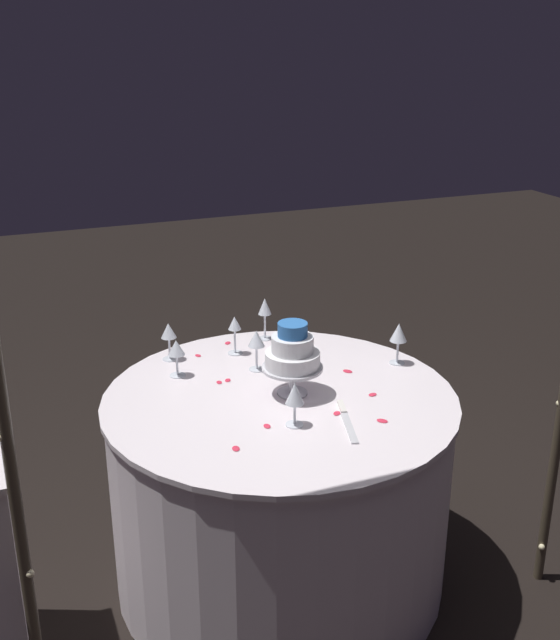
{
  "coord_description": "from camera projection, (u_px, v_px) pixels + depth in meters",
  "views": [
    {
      "loc": [
        0.92,
        2.32,
        2.01
      ],
      "look_at": [
        0.0,
        0.0,
        1.07
      ],
      "focal_mm": 43.28,
      "sensor_mm": 36.0,
      "label": 1
    }
  ],
  "objects": [
    {
      "name": "rose_petal_5",
      "position": [
        303.0,
        369.0,
        2.99
      ],
      "size": [
        0.04,
        0.04,
        0.0
      ],
      "primitive_type": "ellipsoid",
      "rotation": [
        0.0,
        0.0,
        4.27
      ],
      "color": "#E02D47",
      "rests_on": "main_table"
    },
    {
      "name": "wine_glass_2",
      "position": [
        257.0,
        340.0,
        2.94
      ],
      "size": [
        0.06,
        0.06,
        0.16
      ],
      "color": "silver",
      "rests_on": "main_table"
    },
    {
      "name": "rose_petal_8",
      "position": [
        337.0,
        413.0,
        2.64
      ],
      "size": [
        0.04,
        0.04,
        0.0
      ],
      "primitive_type": "ellipsoid",
      "rotation": [
        0.0,
        0.0,
        0.77
      ],
      "color": "#E02D47",
      "rests_on": "main_table"
    },
    {
      "name": "main_table",
      "position": [
        280.0,
        488.0,
        2.91
      ],
      "size": [
        1.28,
        1.28,
        0.77
      ],
      "color": "white",
      "rests_on": "ground"
    },
    {
      "name": "rose_petal_7",
      "position": [
        198.0,
        355.0,
        3.11
      ],
      "size": [
        0.03,
        0.03,
        0.0
      ],
      "primitive_type": "ellipsoid",
      "rotation": [
        0.0,
        0.0,
        5.05
      ],
      "color": "#E02D47",
      "rests_on": "main_table"
    },
    {
      "name": "rose_petal_6",
      "position": [
        373.0,
        395.0,
        2.78
      ],
      "size": [
        0.04,
        0.03,
        0.0
      ],
      "primitive_type": "ellipsoid",
      "rotation": [
        0.0,
        0.0,
        0.34
      ],
      "color": "#E02D47",
      "rests_on": "main_table"
    },
    {
      "name": "rose_petal_1",
      "position": [
        219.0,
        382.0,
        2.87
      ],
      "size": [
        0.02,
        0.03,
        0.0
      ],
      "primitive_type": "ellipsoid",
      "rotation": [
        0.0,
        0.0,
        4.66
      ],
      "color": "#E02D47",
      "rests_on": "main_table"
    },
    {
      "name": "ground_plane",
      "position": [
        280.0,
        572.0,
        3.05
      ],
      "size": [
        12.0,
        12.0,
        0.0
      ],
      "primitive_type": "plane",
      "color": "black"
    },
    {
      "name": "rose_petal_10",
      "position": [
        236.0,
        448.0,
        2.42
      ],
      "size": [
        0.03,
        0.04,
        0.0
      ],
      "primitive_type": "ellipsoid",
      "rotation": [
        0.0,
        0.0,
        1.43
      ],
      "color": "#E02D47",
      "rests_on": "main_table"
    },
    {
      "name": "wine_glass_3",
      "position": [
        176.0,
        349.0,
        2.89
      ],
      "size": [
        0.06,
        0.06,
        0.15
      ],
      "color": "silver",
      "rests_on": "main_table"
    },
    {
      "name": "rose_petal_11",
      "position": [
        348.0,
        371.0,
        2.97
      ],
      "size": [
        0.04,
        0.05,
        0.0
      ],
      "primitive_type": "ellipsoid",
      "rotation": [
        0.0,
        0.0,
        5.27
      ],
      "color": "#E02D47",
      "rests_on": "main_table"
    },
    {
      "name": "rose_petal_4",
      "position": [
        228.0,
        380.0,
        2.89
      ],
      "size": [
        0.03,
        0.04,
        0.0
      ],
      "primitive_type": "ellipsoid",
      "rotation": [
        0.0,
        0.0,
        1.1
      ],
      "color": "#E02D47",
      "rests_on": "main_table"
    },
    {
      "name": "wine_glass_5",
      "position": [
        295.0,
        395.0,
        2.53
      ],
      "size": [
        0.06,
        0.06,
        0.16
      ],
      "color": "silver",
      "rests_on": "main_table"
    },
    {
      "name": "wine_glass_6",
      "position": [
        235.0,
        326.0,
        3.09
      ],
      "size": [
        0.06,
        0.06,
        0.16
      ],
      "color": "silver",
      "rests_on": "main_table"
    },
    {
      "name": "cake_knife",
      "position": [
        346.0,
        419.0,
        2.6
      ],
      "size": [
        0.1,
        0.29,
        0.01
      ],
      "color": "silver",
      "rests_on": "main_table"
    },
    {
      "name": "rose_petal_3",
      "position": [
        267.0,
        426.0,
        2.56
      ],
      "size": [
        0.02,
        0.03,
        0.0
      ],
      "primitive_type": "ellipsoid",
      "rotation": [
        0.0,
        0.0,
        1.53
      ],
      "color": "#E02D47",
      "rests_on": "main_table"
    },
    {
      "name": "tiered_cake",
      "position": [
        293.0,
        353.0,
        2.73
      ],
      "size": [
        0.22,
        0.22,
        0.27
      ],
      "color": "silver",
      "rests_on": "main_table"
    },
    {
      "name": "rose_petal_0",
      "position": [
        311.0,
        372.0,
        2.96
      ],
      "size": [
        0.03,
        0.02,
        0.0
      ],
      "primitive_type": "ellipsoid",
      "rotation": [
        0.0,
        0.0,
        3.15
      ],
      "color": "#E02D47",
      "rests_on": "main_table"
    },
    {
      "name": "decorative_arch",
      "position": [
        331.0,
        225.0,
        2.17
      ],
      "size": [
        1.91,
        0.06,
        2.33
      ],
      "color": "#473D2D",
      "rests_on": "ground"
    },
    {
      "name": "wine_glass_1",
      "position": [
        169.0,
        333.0,
        3.04
      ],
      "size": [
        0.06,
        0.06,
        0.15
      ],
      "color": "silver",
      "rests_on": "main_table"
    },
    {
      "name": "rose_petal_9",
      "position": [
        228.0,
        343.0,
        3.24
      ],
      "size": [
        0.04,
        0.04,
        0.0
      ],
      "primitive_type": "ellipsoid",
      "rotation": [
        0.0,
        0.0,
        4.14
      ],
      "color": "#E02D47",
      "rests_on": "main_table"
    },
    {
      "name": "rose_petal_2",
      "position": [
        382.0,
        421.0,
        2.59
      ],
      "size": [
        0.05,
        0.05,
        0.0
      ],
      "primitive_type": "ellipsoid",
      "rotation": [
        0.0,
        0.0,
        5.45
      ],
      "color": "#E02D47",
      "rests_on": "main_table"
    },
    {
      "name": "wine_glass_0",
      "position": [
        265.0,
        309.0,
        3.24
      ],
      "size": [
        0.06,
        0.06,
        0.18
      ],
      "color": "silver",
      "rests_on": "main_table"
    },
    {
      "name": "rose_petal_12",
      "position": [
        314.0,
        367.0,
        3.01
      ],
      "size": [
        0.03,
        0.04,
        0.0
      ],
      "primitive_type": "ellipsoid",
      "rotation": [
        0.0,
        0.0,
        4.31
      ],
      "color": "#E02D47",
      "rests_on": "main_table"
    },
    {
      "name": "wine_glass_4",
      "position": [
        399.0,
        334.0,
        3.0
      ],
      "size": [
        0.07,
        0.07,
        0.17
      ],
      "color": "silver",
      "rests_on": "main_table"
    }
  ]
}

